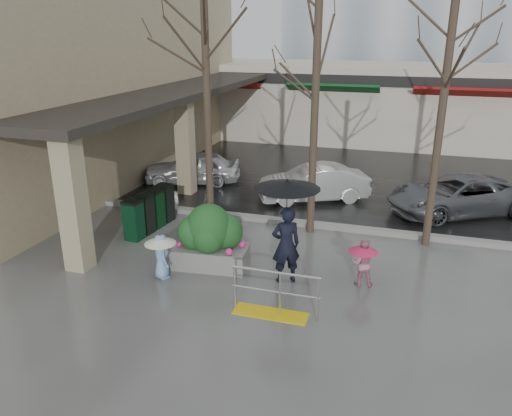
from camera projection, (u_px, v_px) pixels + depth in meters
The scene contains 20 objects.
ground at pixel (232, 280), 12.06m from camera, with size 120.00×120.00×0.00m, color #51514F.
street_asphalt at pixel (348, 125), 31.86m from camera, with size 120.00×36.00×0.01m, color black.
curb at pixel (275, 220), 15.64m from camera, with size 120.00×0.30×0.15m, color gray.
near_building at pixel (89, 74), 20.41m from camera, with size 6.00×18.00×8.00m, color tan.
canopy_slab at pixel (184, 87), 19.37m from camera, with size 2.80×18.00×0.25m, color #2D2823.
pillar_front at pixel (73, 203), 12.10m from camera, with size 0.55×0.55×3.50m, color tan.
pillar_back at pixel (185, 146), 17.95m from camera, with size 0.55×0.55×3.50m, color tan.
storefront_row at pixel (378, 102), 27.00m from camera, with size 34.00×6.74×4.00m.
handrail at pixel (273, 299), 10.48m from camera, with size 1.90×0.50×1.03m.
tree_west at pixel (206, 53), 14.14m from camera, with size 3.20×3.20×6.80m.
tree_midwest at pixel (317, 49), 13.21m from camera, with size 3.20×3.20×7.00m.
tree_mideast at pixel (447, 66), 12.42m from camera, with size 3.20×3.20×6.50m.
woman at pixel (286, 220), 11.51m from camera, with size 1.52×1.52×2.56m.
child_pink at pixel (363, 259), 11.63m from camera, with size 0.70×0.70×1.15m.
child_blue at pixel (161, 251), 11.96m from camera, with size 0.77×0.77×1.13m.
planter at pixel (210, 237), 12.53m from camera, with size 2.00×1.18×1.67m.
news_boxes at pixel (150, 211), 14.94m from camera, with size 0.67×2.15×1.18m.
car_a at pixel (193, 168), 19.49m from camera, with size 1.49×3.70×1.26m, color silver.
car_b at pixel (313, 183), 17.51m from camera, with size 1.33×3.82×1.26m, color silver.
car_c at pixel (457, 195), 16.26m from camera, with size 2.09×4.53×1.26m, color slate.
Camera 1 is at (3.72, -10.13, 5.71)m, focal length 35.00 mm.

